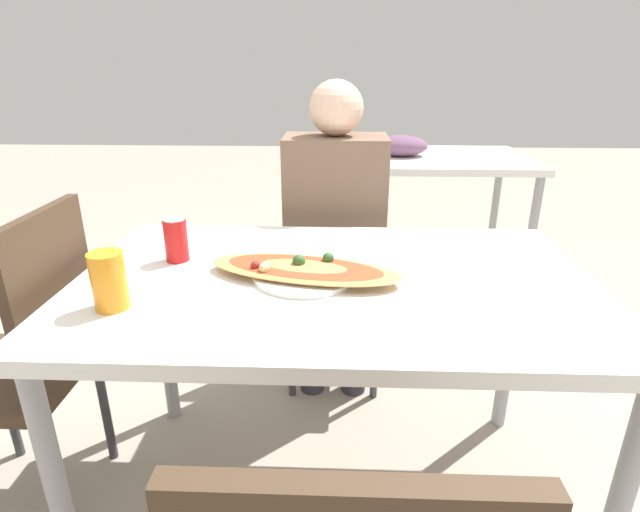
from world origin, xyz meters
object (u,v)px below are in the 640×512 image
chair_far_seated (335,256)px  chair_side_left (28,353)px  person_seated (335,219)px  drink_glass (109,281)px  pizza_main (304,270)px  dining_table (335,301)px  soda_can (176,240)px

chair_far_seated → chair_side_left: bearing=42.4°
chair_far_seated → chair_side_left: size_ratio=1.00×
person_seated → drink_glass: (-0.51, -0.84, 0.11)m
chair_side_left → person_seated: bearing=-52.1°
pizza_main → drink_glass: 0.48m
dining_table → chair_side_left: (-0.88, -0.03, -0.17)m
chair_far_seated → person_seated: 0.24m
dining_table → pizza_main: 0.12m
person_seated → pizza_main: bearing=83.4°
pizza_main → soda_can: soda_can is taller
dining_table → soda_can: bearing=167.5°
chair_far_seated → pizza_main: 0.82m
chair_far_seated → pizza_main: (-0.08, -0.77, 0.26)m
soda_can → drink_glass: (-0.06, -0.30, 0.01)m
pizza_main → soda_can: 0.39m
drink_glass → dining_table: bearing=20.8°
dining_table → chair_side_left: 0.89m
chair_far_seated → person_seated: (-0.00, -0.12, 0.20)m
chair_side_left → person_seated: 1.12m
dining_table → drink_glass: size_ratio=10.09×
person_seated → pizza_main: (-0.08, -0.65, 0.06)m
soda_can → chair_far_seated: bearing=55.8°
person_seated → soda_can: person_seated is taller
dining_table → pizza_main: bearing=-175.9°
pizza_main → drink_glass: bearing=-156.3°
chair_side_left → chair_far_seated: bearing=-47.6°
chair_side_left → person_seated: (0.87, 0.68, 0.20)m
dining_table → person_seated: size_ratio=1.10×
chair_side_left → soda_can: size_ratio=7.63×
dining_table → chair_side_left: chair_side_left is taller
chair_far_seated → dining_table: bearing=90.6°
person_seated → soda_can: size_ratio=10.02×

